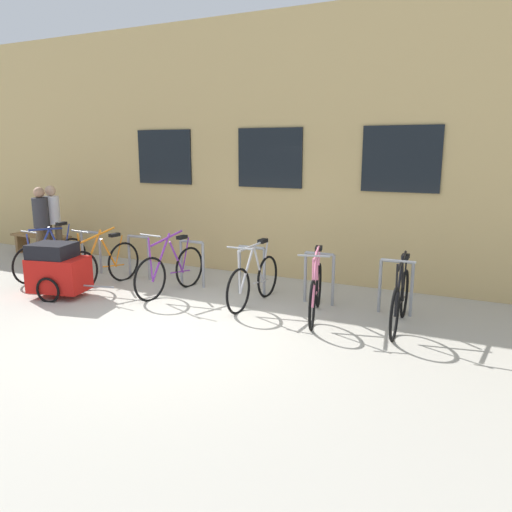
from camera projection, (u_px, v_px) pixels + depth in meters
The scene contains 14 objects.
ground_plane at pixel (175, 326), 7.00m from camera, with size 42.00×42.00×0.00m, color #B2ADA0.
storefront_building at pixel (320, 149), 11.80m from camera, with size 28.00×5.73×4.85m.
bike_rack at pixel (221, 262), 8.71m from camera, with size 6.52×0.05×0.84m.
bicycle_orange at pixel (103, 264), 9.00m from camera, with size 0.44×1.71×1.09m.
bicycle_purple at pixel (171, 270), 8.56m from camera, with size 0.44×1.74×1.11m.
bicycle_black at pixel (400, 300), 6.92m from camera, with size 0.44×1.74×1.07m.
bicycle_silver at pixel (254, 280), 7.95m from camera, with size 0.44×1.70×1.03m.
bicycle_pink at pixel (316, 291), 7.37m from camera, with size 0.57×1.72×1.05m.
bicycle_blue at pixel (51, 258), 9.58m from camera, with size 0.44×1.68×1.07m.
bike_trailer at pixel (58, 269), 8.34m from camera, with size 1.48×0.78×0.93m.
wooden_bench at pixel (41, 240), 11.72m from camera, with size 1.57×0.40×0.47m.
person_by_bench at pixel (53, 219), 10.62m from camera, with size 0.35×0.32×1.69m.
person_browsing at pixel (42, 221), 10.36m from camera, with size 0.32×0.36×1.67m.
backpack at pixel (32, 257), 10.50m from camera, with size 0.28×0.20×0.44m, color maroon.
Camera 1 is at (3.92, -5.47, 2.44)m, focal length 35.03 mm.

